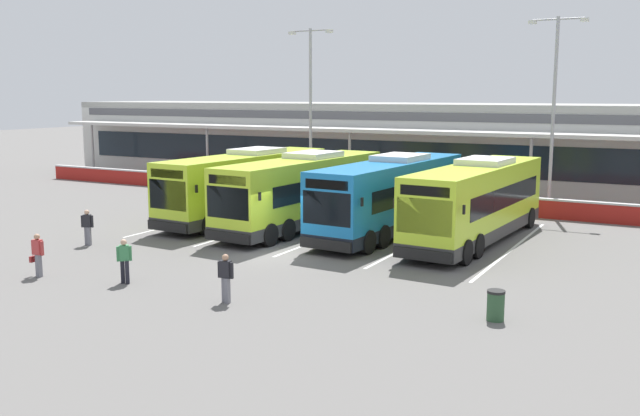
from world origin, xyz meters
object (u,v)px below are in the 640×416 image
(coach_bus_right_centre, at_px, (477,203))
(pedestrian_child, at_px, (87,226))
(coach_bus_centre, at_px, (391,197))
(lamp_post_centre, at_px, (554,102))
(pedestrian_near_bin, at_px, (124,260))
(pedestrian_in_dark_coat, at_px, (226,277))
(pedestrian_with_handbag, at_px, (38,254))
(litter_bin, at_px, (496,305))
(coach_bus_leftmost, at_px, (247,186))
(coach_bus_left_centre, at_px, (303,193))
(lamp_post_west, at_px, (311,100))

(coach_bus_right_centre, distance_m, pedestrian_child, 17.67)
(coach_bus_centre, bearing_deg, lamp_post_centre, 62.46)
(pedestrian_near_bin, bearing_deg, lamp_post_centre, 66.48)
(pedestrian_in_dark_coat, height_order, pedestrian_near_bin, same)
(pedestrian_with_handbag, xyz_separation_m, pedestrian_near_bin, (3.54, 0.82, 0.02))
(coach_bus_right_centre, height_order, pedestrian_child, coach_bus_right_centre)
(coach_bus_centre, bearing_deg, pedestrian_child, -140.02)
(pedestrian_with_handbag, xyz_separation_m, pedestrian_in_dark_coat, (8.12, 0.64, 0.02))
(pedestrian_with_handbag, height_order, pedestrian_in_dark_coat, same)
(coach_bus_right_centre, relative_size, lamp_post_centre, 1.12)
(pedestrian_with_handbag, relative_size, litter_bin, 1.74)
(pedestrian_with_handbag, height_order, litter_bin, pedestrian_with_handbag)
(pedestrian_in_dark_coat, bearing_deg, pedestrian_near_bin, 177.75)
(coach_bus_leftmost, bearing_deg, coach_bus_centre, 0.43)
(coach_bus_left_centre, bearing_deg, pedestrian_with_handbag, -106.13)
(coach_bus_leftmost, xyz_separation_m, litter_bin, (16.40, -10.81, -1.32))
(pedestrian_near_bin, height_order, lamp_post_west, lamp_post_west)
(lamp_post_centre, bearing_deg, pedestrian_child, -129.78)
(coach_bus_centre, distance_m, pedestrian_with_handbag, 16.22)
(coach_bus_centre, relative_size, pedestrian_near_bin, 7.58)
(lamp_post_centre, bearing_deg, lamp_post_west, -178.67)
(pedestrian_in_dark_coat, relative_size, pedestrian_child, 1.00)
(coach_bus_centre, height_order, lamp_post_west, lamp_post_west)
(lamp_post_centre, bearing_deg, pedestrian_with_handbag, -119.49)
(coach_bus_leftmost, relative_size, pedestrian_near_bin, 7.58)
(coach_bus_centre, distance_m, lamp_post_west, 15.08)
(coach_bus_leftmost, height_order, lamp_post_centre, lamp_post_centre)
(pedestrian_child, distance_m, pedestrian_near_bin, 7.25)
(litter_bin, bearing_deg, lamp_post_centre, 96.67)
(pedestrian_in_dark_coat, bearing_deg, lamp_post_centre, 76.54)
(coach_bus_centre, distance_m, lamp_post_centre, 12.71)
(coach_bus_right_centre, xyz_separation_m, pedestrian_child, (-15.06, -9.21, -0.91))
(coach_bus_left_centre, xyz_separation_m, litter_bin, (12.50, -10.18, -1.32))
(coach_bus_leftmost, distance_m, coach_bus_centre, 8.41)
(coach_bus_centre, relative_size, pedestrian_child, 7.58)
(pedestrian_in_dark_coat, xyz_separation_m, litter_bin, (8.19, 2.38, -0.41))
(coach_bus_leftmost, relative_size, coach_bus_left_centre, 1.00)
(coach_bus_right_centre, relative_size, lamp_post_west, 1.12)
(pedestrian_child, xyz_separation_m, pedestrian_near_bin, (6.06, -3.98, 0.00))
(lamp_post_west, distance_m, litter_bin, 28.41)
(pedestrian_with_handbag, bearing_deg, litter_bin, 10.49)
(pedestrian_in_dark_coat, bearing_deg, litter_bin, 16.22)
(coach_bus_leftmost, xyz_separation_m, coach_bus_right_centre, (12.61, 0.17, 0.00))
(coach_bus_leftmost, xyz_separation_m, pedestrian_child, (-2.44, -9.03, -0.91))
(pedestrian_with_handbag, distance_m, lamp_post_centre, 28.59)
(coach_bus_left_centre, distance_m, pedestrian_with_handbag, 13.77)
(lamp_post_west, height_order, lamp_post_centre, same)
(pedestrian_with_handbag, distance_m, pedestrian_child, 5.42)
(coach_bus_left_centre, xyz_separation_m, coach_bus_right_centre, (8.71, 0.80, 0.00))
(coach_bus_leftmost, distance_m, coach_bus_right_centre, 12.61)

